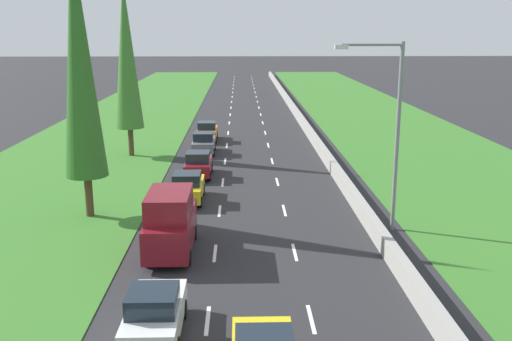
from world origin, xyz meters
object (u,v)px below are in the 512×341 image
(orange_hatchback_left_lane, at_px, (207,131))
(poplar_tree_second, at_px, (79,58))
(white_hatchback_left_lane, at_px, (155,313))
(grey_hatchback_left_lane, at_px, (204,143))
(maroon_van_left_lane, at_px, (171,222))
(yellow_hatchback_left_lane, at_px, (188,187))
(street_light_mast, at_px, (391,124))
(maroon_hatchback_left_lane, at_px, (198,164))
(poplar_tree_third, at_px, (126,55))

(orange_hatchback_left_lane, distance_m, poplar_tree_second, 22.64)
(poplar_tree_second, bearing_deg, white_hatchback_left_lane, -67.35)
(grey_hatchback_left_lane, bearing_deg, poplar_tree_second, -107.84)
(white_hatchback_left_lane, relative_size, orange_hatchback_left_lane, 1.00)
(maroon_van_left_lane, bearing_deg, yellow_hatchback_left_lane, 89.64)
(grey_hatchback_left_lane, xyz_separation_m, poplar_tree_second, (-5.01, -15.57, 7.30))
(orange_hatchback_left_lane, relative_size, street_light_mast, 0.43)
(grey_hatchback_left_lane, relative_size, poplar_tree_second, 0.28)
(maroon_hatchback_left_lane, bearing_deg, yellow_hatchback_left_lane, -92.16)
(grey_hatchback_left_lane, height_order, poplar_tree_second, poplar_tree_second)
(maroon_hatchback_left_lane, bearing_deg, maroon_van_left_lane, -91.12)
(white_hatchback_left_lane, xyz_separation_m, maroon_van_left_lane, (-0.32, 7.18, 0.56))
(orange_hatchback_left_lane, distance_m, poplar_tree_third, 10.65)
(white_hatchback_left_lane, relative_size, poplar_tree_second, 0.28)
(white_hatchback_left_lane, relative_size, street_light_mast, 0.43)
(maroon_van_left_lane, bearing_deg, grey_hatchback_left_lane, 89.52)
(yellow_hatchback_left_lane, height_order, maroon_hatchback_left_lane, same)
(orange_hatchback_left_lane, xyz_separation_m, poplar_tree_second, (-4.99, -20.84, 7.30))
(white_hatchback_left_lane, xyz_separation_m, yellow_hatchback_left_lane, (-0.27, 14.92, 0.00))
(yellow_hatchback_left_lane, bearing_deg, orange_hatchback_left_lane, 89.68)
(white_hatchback_left_lane, xyz_separation_m, orange_hatchback_left_lane, (-0.16, 33.19, 0.00))
(maroon_van_left_lane, distance_m, poplar_tree_second, 9.77)
(maroon_van_left_lane, xyz_separation_m, maroon_hatchback_left_lane, (0.26, 13.40, -0.56))
(poplar_tree_third, relative_size, street_light_mast, 1.48)
(poplar_tree_second, height_order, street_light_mast, poplar_tree_second)
(yellow_hatchback_left_lane, bearing_deg, poplar_tree_second, -152.30)
(white_hatchback_left_lane, height_order, maroon_hatchback_left_lane, same)
(maroon_van_left_lane, distance_m, orange_hatchback_left_lane, 26.01)
(grey_hatchback_left_lane, relative_size, poplar_tree_third, 0.29)
(white_hatchback_left_lane, xyz_separation_m, poplar_tree_third, (-5.69, 27.20, 6.86))
(orange_hatchback_left_lane, bearing_deg, poplar_tree_second, -103.46)
(maroon_hatchback_left_lane, height_order, street_light_mast, street_light_mast)
(maroon_hatchback_left_lane, bearing_deg, grey_hatchback_left_lane, 90.68)
(white_hatchback_left_lane, relative_size, maroon_van_left_lane, 0.80)
(maroon_hatchback_left_lane, height_order, poplar_tree_second, poplar_tree_second)
(yellow_hatchback_left_lane, height_order, grey_hatchback_left_lane, same)
(orange_hatchback_left_lane, bearing_deg, street_light_mast, -66.89)
(maroon_van_left_lane, bearing_deg, white_hatchback_left_lane, -87.49)
(white_hatchback_left_lane, distance_m, maroon_van_left_lane, 7.21)
(maroon_van_left_lane, bearing_deg, poplar_tree_third, 105.04)
(white_hatchback_left_lane, height_order, orange_hatchback_left_lane, same)
(white_hatchback_left_lane, xyz_separation_m, street_light_mast, (9.79, 9.88, 4.40))
(maroon_hatchback_left_lane, bearing_deg, white_hatchback_left_lane, -89.85)
(grey_hatchback_left_lane, distance_m, poplar_tree_second, 17.91)
(poplar_tree_second, bearing_deg, poplar_tree_third, 92.08)
(orange_hatchback_left_lane, height_order, poplar_tree_third, poplar_tree_third)
(white_hatchback_left_lane, distance_m, yellow_hatchback_left_lane, 14.92)
(maroon_hatchback_left_lane, distance_m, poplar_tree_third, 11.07)
(street_light_mast, bearing_deg, poplar_tree_third, 131.77)
(yellow_hatchback_left_lane, bearing_deg, maroon_hatchback_left_lane, 87.84)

